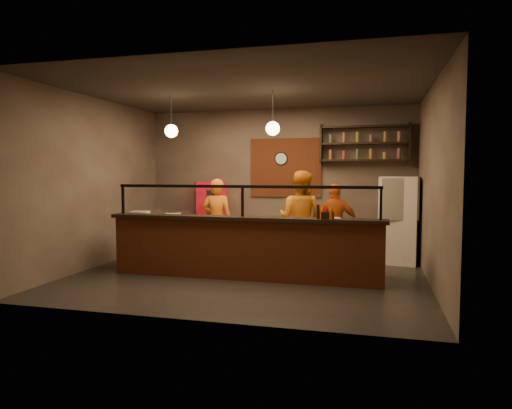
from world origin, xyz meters
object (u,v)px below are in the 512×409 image
(condiment_caddy, at_px, (327,215))
(cook_left, at_px, (217,220))
(cook_right, at_px, (335,224))
(cook_mid, at_px, (300,219))
(red_cooler, at_px, (210,217))
(fridge, at_px, (399,220))
(wall_clock, at_px, (281,159))
(pepper_mill, at_px, (318,212))
(pizza_dough, at_px, (302,223))

(condiment_caddy, bearing_deg, cook_left, 149.02)
(cook_left, distance_m, cook_right, 2.35)
(cook_mid, height_order, red_cooler, cook_mid)
(cook_mid, distance_m, fridge, 1.99)
(red_cooler, bearing_deg, cook_left, -88.08)
(wall_clock, bearing_deg, cook_right, -38.44)
(cook_right, relative_size, red_cooler, 1.00)
(cook_right, bearing_deg, cook_mid, 30.23)
(cook_mid, height_order, fridge, cook_mid)
(cook_mid, bearing_deg, wall_clock, -52.58)
(red_cooler, bearing_deg, condiment_caddy, -65.59)
(condiment_caddy, bearing_deg, pepper_mill, 172.61)
(pizza_dough, distance_m, pepper_mill, 0.77)
(cook_left, bearing_deg, pizza_dough, 154.87)
(condiment_caddy, height_order, pepper_mill, pepper_mill)
(cook_mid, distance_m, condiment_caddy, 1.56)
(fridge, bearing_deg, cook_mid, -149.01)
(cook_left, bearing_deg, cook_mid, 177.51)
(cook_left, height_order, fridge, fridge)
(cook_left, relative_size, condiment_caddy, 8.30)
(wall_clock, bearing_deg, fridge, -14.69)
(cook_right, height_order, condiment_caddy, cook_right)
(wall_clock, relative_size, condiment_caddy, 1.49)
(wall_clock, xyz_separation_m, fridge, (2.50, -0.66, -1.24))
(cook_left, bearing_deg, cook_right, -173.43)
(cook_left, bearing_deg, condiment_caddy, 145.87)
(fridge, xyz_separation_m, pepper_mill, (-1.34, -2.14, 0.32))
(cook_left, bearing_deg, pepper_mill, 144.57)
(fridge, height_order, red_cooler, fridge)
(cook_mid, bearing_deg, pepper_mill, 121.95)
(wall_clock, relative_size, cook_mid, 0.16)
(cook_right, bearing_deg, wall_clock, -38.88)
(wall_clock, relative_size, red_cooler, 0.19)
(wall_clock, relative_size, pizza_dough, 0.59)
(cook_left, xyz_separation_m, pizza_dough, (1.83, -0.74, 0.07))
(cook_left, height_order, cook_right, cook_left)
(cook_left, height_order, pizza_dough, cook_left)
(pizza_dough, bearing_deg, pepper_mill, -61.52)
(pizza_dough, bearing_deg, fridge, 41.69)
(condiment_caddy, bearing_deg, red_cooler, 138.91)
(pepper_mill, bearing_deg, pizza_dough, 118.48)
(cook_right, bearing_deg, fridge, -163.41)
(wall_clock, bearing_deg, red_cooler, -168.84)
(pepper_mill, bearing_deg, red_cooler, 137.66)
(wall_clock, bearing_deg, condiment_caddy, -65.21)
(cook_left, xyz_separation_m, cook_mid, (1.68, 0.02, 0.08))
(wall_clock, height_order, fridge, wall_clock)
(fridge, distance_m, condiment_caddy, 2.48)
(fridge, distance_m, pizza_dough, 2.26)
(pizza_dough, height_order, pepper_mill, pepper_mill)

